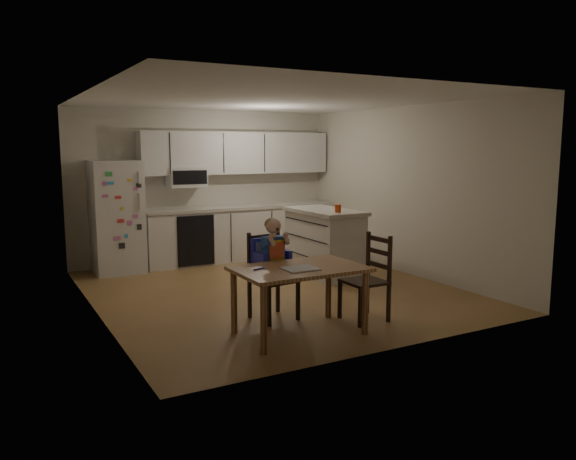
# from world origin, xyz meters

# --- Properties ---
(room) EXTENTS (4.52, 5.01, 2.51)m
(room) POSITION_xyz_m (0.00, 0.48, 1.25)
(room) COLOR olive
(room) RESTS_ON ground
(refrigerator) EXTENTS (0.72, 0.70, 1.70)m
(refrigerator) POSITION_xyz_m (-1.55, 2.15, 0.85)
(refrigerator) COLOR silver
(refrigerator) RESTS_ON ground
(kitchen_run) EXTENTS (3.37, 0.62, 2.15)m
(kitchen_run) POSITION_xyz_m (0.50, 2.24, 0.88)
(kitchen_run) COLOR silver
(kitchen_run) RESTS_ON ground
(kitchen_island) EXTENTS (0.70, 1.34, 0.99)m
(kitchen_island) POSITION_xyz_m (1.09, 0.45, 0.50)
(kitchen_island) COLOR silver
(kitchen_island) RESTS_ON ground
(red_cup) EXTENTS (0.09, 0.09, 0.11)m
(red_cup) POSITION_xyz_m (1.04, 0.03, 1.04)
(red_cup) COLOR #C43A0D
(red_cup) RESTS_ON kitchen_island
(dining_table) EXTENTS (1.30, 0.83, 0.69)m
(dining_table) POSITION_xyz_m (-0.56, -1.68, 0.60)
(dining_table) COLOR brown
(dining_table) RESTS_ON ground
(napkin) EXTENTS (0.32, 0.28, 0.01)m
(napkin) POSITION_xyz_m (-0.61, -1.77, 0.70)
(napkin) COLOR #B2B3B8
(napkin) RESTS_ON dining_table
(toddler_spoon) EXTENTS (0.12, 0.06, 0.02)m
(toddler_spoon) POSITION_xyz_m (-0.98, -1.59, 0.70)
(toddler_spoon) COLOR #292DC5
(toddler_spoon) RESTS_ON dining_table
(chair_booster) EXTENTS (0.48, 0.48, 1.13)m
(chair_booster) POSITION_xyz_m (-0.57, -1.06, 0.68)
(chair_booster) COLOR black
(chair_booster) RESTS_ON ground
(chair_side) EXTENTS (0.42, 0.42, 0.95)m
(chair_side) POSITION_xyz_m (0.38, -1.63, 0.54)
(chair_side) COLOR black
(chair_side) RESTS_ON ground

